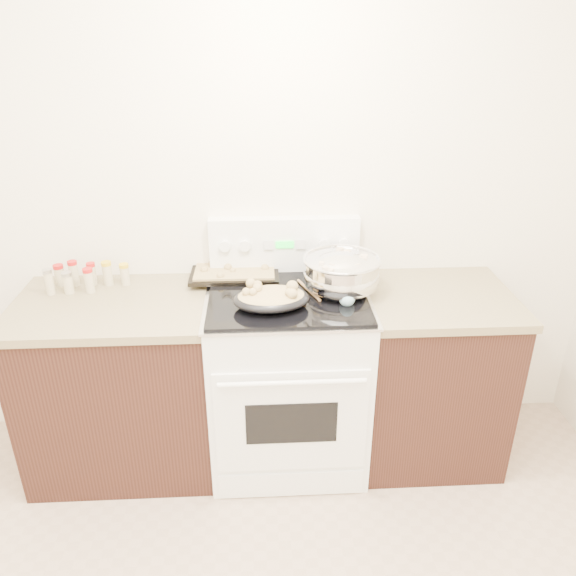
{
  "coord_description": "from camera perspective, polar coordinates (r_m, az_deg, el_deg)",
  "views": [
    {
      "loc": [
        0.22,
        -0.96,
        2.11
      ],
      "look_at": [
        0.35,
        1.37,
        1.0
      ],
      "focal_mm": 35.0,
      "sensor_mm": 36.0,
      "label": 1
    }
  ],
  "objects": [
    {
      "name": "room_shell",
      "position": [
        1.07,
        -14.93,
        2.23
      ],
      "size": [
        4.1,
        3.6,
        2.75
      ],
      "color": "white",
      "rests_on": "ground"
    },
    {
      "name": "counter_left",
      "position": [
        2.99,
        -16.4,
        -9.26
      ],
      "size": [
        0.93,
        0.67,
        0.92
      ],
      "color": "black",
      "rests_on": "ground"
    },
    {
      "name": "counter_right",
      "position": [
        3.03,
        14.03,
        -8.43
      ],
      "size": [
        0.73,
        0.67,
        0.92
      ],
      "color": "black",
      "rests_on": "ground"
    },
    {
      "name": "kitchen_range",
      "position": [
        2.88,
        -0.06,
        -8.73
      ],
      "size": [
        0.78,
        0.73,
        1.22
      ],
      "color": "white",
      "rests_on": "ground"
    },
    {
      "name": "mixing_bowl",
      "position": [
        2.67,
        5.44,
        1.44
      ],
      "size": [
        0.41,
        0.41,
        0.22
      ],
      "color": "silver",
      "rests_on": "kitchen_range"
    },
    {
      "name": "roasting_pan",
      "position": [
        2.52,
        -1.72,
        -0.97
      ],
      "size": [
        0.37,
        0.27,
        0.11
      ],
      "color": "black",
      "rests_on": "kitchen_range"
    },
    {
      "name": "baking_sheet",
      "position": [
        2.88,
        -5.47,
        1.79
      ],
      "size": [
        0.45,
        0.32,
        0.06
      ],
      "color": "black",
      "rests_on": "kitchen_range"
    },
    {
      "name": "wooden_spoon",
      "position": [
        2.62,
        1.7,
        -0.79
      ],
      "size": [
        0.11,
        0.24,
        0.04
      ],
      "color": "#A77B4C",
      "rests_on": "kitchen_range"
    },
    {
      "name": "blue_ladle",
      "position": [
        2.57,
        6.19,
        -0.9
      ],
      "size": [
        0.19,
        0.21,
        0.09
      ],
      "color": "#92C3DA",
      "rests_on": "kitchen_range"
    },
    {
      "name": "spice_jars",
      "position": [
        2.93,
        -20.1,
        1.09
      ],
      "size": [
        0.38,
        0.15,
        0.13
      ],
      "color": "#BFB28C",
      "rests_on": "counter_left"
    }
  ]
}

